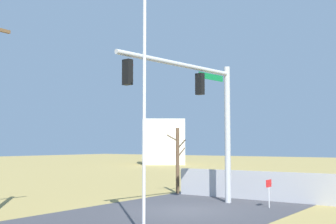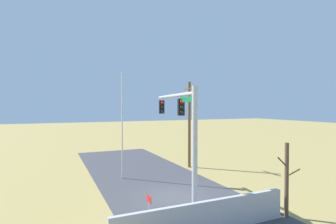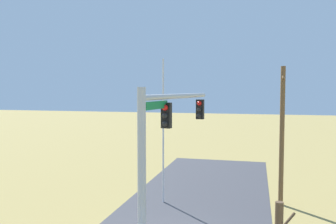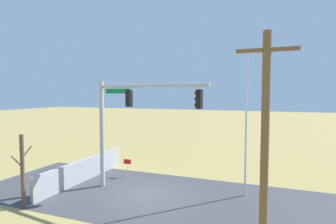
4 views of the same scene
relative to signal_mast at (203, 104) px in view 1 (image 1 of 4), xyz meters
name	(u,v)px [view 1 (image 1 of 4)]	position (x,y,z in m)	size (l,w,h in m)	color
ground_plane	(186,210)	(-1.28, 0.11, -4.56)	(160.00, 160.00, 0.00)	#9E894C
sidewalk_corner	(238,200)	(2.87, -0.26, -4.55)	(6.00, 6.00, 0.01)	#B7B5AD
retaining_fence	(252,185)	(3.61, -0.68, -3.85)	(0.20, 8.39, 1.43)	#A8A8AD
signal_mast	(203,104)	(0.00, 0.00, 0.00)	(7.05, 1.21, 6.50)	#B2B5BA
flagpole	(144,101)	(-6.50, -1.80, -0.50)	(0.10, 0.10, 8.12)	silver
bare_tree	(178,159)	(3.75, 3.88, -2.65)	(1.27, 1.02, 3.70)	brown
open_sign	(269,187)	(1.40, -2.49, -3.65)	(0.56, 0.04, 1.22)	silver
distant_building	(163,142)	(33.28, 26.16, -1.43)	(6.26, 5.79, 6.27)	silver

